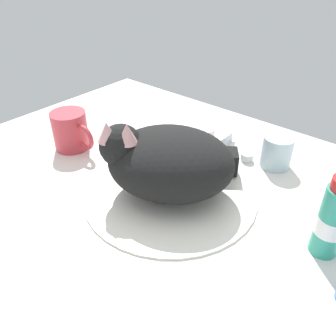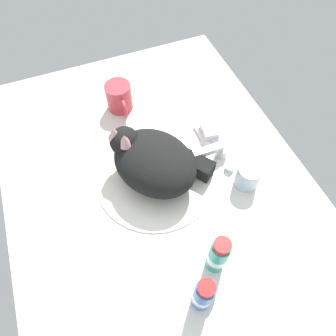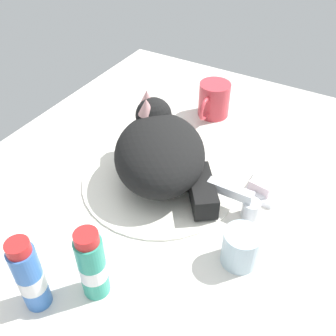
# 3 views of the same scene
# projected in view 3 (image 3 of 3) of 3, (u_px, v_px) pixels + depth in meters

# --- Properties ---
(ground_plane) EXTENTS (1.10, 0.83, 0.03)m
(ground_plane) POSITION_uv_depth(u_px,v_px,m) (160.00, 185.00, 0.85)
(ground_plane) COLOR silver
(sink_basin) EXTENTS (0.34, 0.34, 0.01)m
(sink_basin) POSITION_uv_depth(u_px,v_px,m) (160.00, 179.00, 0.84)
(sink_basin) COLOR white
(sink_basin) RESTS_ON ground_plane
(faucet) EXTENTS (0.13, 0.11, 0.06)m
(faucet) POSITION_uv_depth(u_px,v_px,m) (244.00, 204.00, 0.75)
(faucet) COLOR silver
(faucet) RESTS_ON ground_plane
(cat) EXTENTS (0.30, 0.30, 0.15)m
(cat) POSITION_uv_depth(u_px,v_px,m) (161.00, 151.00, 0.80)
(cat) COLOR black
(cat) RESTS_ON sink_basin
(coffee_mug) EXTENTS (0.12, 0.08, 0.09)m
(coffee_mug) POSITION_uv_depth(u_px,v_px,m) (214.00, 100.00, 1.01)
(coffee_mug) COLOR #C63842
(coffee_mug) RESTS_ON ground_plane
(rinse_cup) EXTENTS (0.07, 0.07, 0.07)m
(rinse_cup) POSITION_uv_depth(u_px,v_px,m) (241.00, 248.00, 0.66)
(rinse_cup) COLOR silver
(rinse_cup) RESTS_ON ground_plane
(soap_dish) EXTENTS (0.09, 0.06, 0.01)m
(soap_dish) POSITION_uv_depth(u_px,v_px,m) (264.00, 189.00, 0.81)
(soap_dish) COLOR white
(soap_dish) RESTS_ON ground_plane
(soap_bar) EXTENTS (0.07, 0.05, 0.02)m
(soap_bar) POSITION_uv_depth(u_px,v_px,m) (265.00, 182.00, 0.80)
(soap_bar) COLOR silver
(soap_bar) RESTS_ON soap_dish
(toothpaste_bottle) EXTENTS (0.04, 0.04, 0.14)m
(toothpaste_bottle) POSITION_uv_depth(u_px,v_px,m) (92.00, 265.00, 0.60)
(toothpaste_bottle) COLOR teal
(toothpaste_bottle) RESTS_ON ground_plane
(mouthwash_bottle) EXTENTS (0.04, 0.04, 0.15)m
(mouthwash_bottle) POSITION_uv_depth(u_px,v_px,m) (30.00, 276.00, 0.58)
(mouthwash_bottle) COLOR #3870C6
(mouthwash_bottle) RESTS_ON ground_plane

